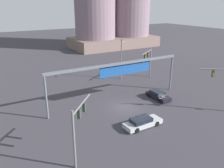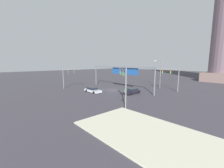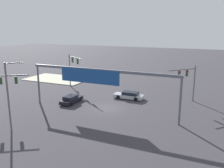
# 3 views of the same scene
# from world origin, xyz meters

# --- Properties ---
(ground_plane) EXTENTS (217.25, 217.25, 0.00)m
(ground_plane) POSITION_xyz_m (0.00, 0.00, 0.00)
(ground_plane) COLOR #38353D
(sidewalk_corner) EXTENTS (13.82, 8.29, 0.15)m
(sidewalk_corner) POSITION_xyz_m (18.86, -13.51, 0.07)
(sidewalk_corner) COLOR beige
(sidewalk_corner) RESTS_ON ground
(traffic_signal_near_corner) EXTENTS (4.97, 3.86, 6.36)m
(traffic_signal_near_corner) POSITION_xyz_m (11.31, -8.42, 4.46)
(traffic_signal_near_corner) COLOR slate
(traffic_signal_near_corner) RESTS_ON ground
(traffic_signal_cross_street) EXTENTS (3.42, 3.79, 5.75)m
(traffic_signal_cross_street) POSITION_xyz_m (-10.26, -7.68, 3.96)
(traffic_signal_cross_street) COLOR slate
(traffic_signal_cross_street) RESTS_ON ground
(streetlamp_curved_arm) EXTENTS (1.13, 2.10, 7.86)m
(streetlamp_curved_arm) POSITION_xyz_m (6.55, 11.42, 4.54)
(streetlamp_curved_arm) COLOR #685F60
(streetlamp_curved_arm) RESTS_ON ground
(overhead_sign_gantry) EXTENTS (21.58, 0.43, 6.12)m
(overhead_sign_gantry) POSITION_xyz_m (0.43, 2.20, 5.13)
(overhead_sign_gantry) COLOR slate
(overhead_sign_gantry) RESTS_ON ground
(sedan_car_approaching) EXTENTS (4.92, 1.90, 1.21)m
(sedan_car_approaching) POSITION_xyz_m (-1.31, -5.70, 0.58)
(sedan_car_approaching) COLOR #AFB4BA
(sedan_car_approaching) RESTS_ON ground
(sedan_car_waiting_far) EXTENTS (1.82, 4.27, 1.21)m
(sedan_car_waiting_far) POSITION_xyz_m (6.15, 0.08, 0.57)
(sedan_car_waiting_far) COLOR black
(sedan_car_waiting_far) RESTS_ON ground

